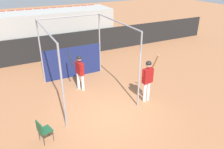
# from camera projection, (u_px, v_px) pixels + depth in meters

# --- Properties ---
(ground_plane) EXTENTS (60.00, 60.00, 0.00)m
(ground_plane) POSITION_uv_depth(u_px,v_px,m) (110.00, 115.00, 8.71)
(ground_plane) COLOR #9E6642
(outfield_wall) EXTENTS (24.00, 0.12, 1.58)m
(outfield_wall) POSITION_uv_depth(u_px,v_px,m) (61.00, 46.00, 14.04)
(outfield_wall) COLOR black
(outfield_wall) RESTS_ON ground
(bleacher_section) EXTENTS (7.60, 2.40, 2.86)m
(bleacher_section) POSITION_uv_depth(u_px,v_px,m) (56.00, 32.00, 14.77)
(bleacher_section) COLOR #9E9E99
(bleacher_section) RESTS_ON ground
(batting_cage) EXTENTS (3.18, 3.99, 3.22)m
(batting_cage) POSITION_uv_depth(u_px,v_px,m) (77.00, 56.00, 10.67)
(batting_cage) COLOR gray
(batting_cage) RESTS_ON ground
(player_batter) EXTENTS (0.54, 0.92, 1.91)m
(player_batter) POSITION_uv_depth(u_px,v_px,m) (79.00, 70.00, 10.12)
(player_batter) COLOR white
(player_batter) RESTS_ON ground
(player_waiting) EXTENTS (0.76, 0.56, 2.19)m
(player_waiting) POSITION_uv_depth(u_px,v_px,m) (148.00, 77.00, 9.17)
(player_waiting) COLOR white
(player_waiting) RESTS_ON ground
(folding_chair) EXTENTS (0.49, 0.49, 0.84)m
(folding_chair) POSITION_uv_depth(u_px,v_px,m) (43.00, 129.00, 7.15)
(folding_chair) COLOR #194C2D
(folding_chair) RESTS_ON ground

